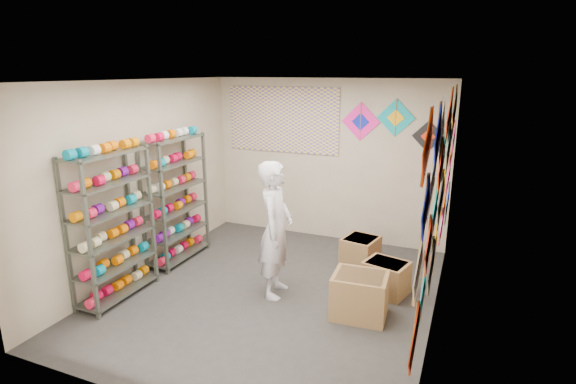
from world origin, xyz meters
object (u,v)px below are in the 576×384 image
at_px(shopkeeper, 276,230).
at_px(carton_b, 386,278).
at_px(carton_a, 360,295).
at_px(shelf_rack_front, 112,227).
at_px(carton_c, 360,252).
at_px(shelf_rack_back, 176,200).

relative_size(shopkeeper, carton_b, 3.31).
height_order(shopkeeper, carton_a, shopkeeper).
bearing_deg(carton_b, carton_a, -90.28).
height_order(shelf_rack_front, carton_b, shelf_rack_front).
distance_m(shopkeeper, carton_c, 1.62).
bearing_deg(shelf_rack_back, shopkeeper, -13.64).
relative_size(shelf_rack_back, carton_a, 3.04).
xyz_separation_m(carton_a, carton_c, (-0.33, 1.38, -0.04)).
relative_size(shelf_rack_front, carton_b, 3.58).
bearing_deg(shelf_rack_front, carton_b, 23.98).
height_order(shelf_rack_front, carton_c, shelf_rack_front).
bearing_deg(carton_a, carton_c, 99.44).
xyz_separation_m(shelf_rack_front, carton_c, (2.64, 2.10, -0.73)).
xyz_separation_m(shopkeeper, carton_b, (1.32, 0.55, -0.66)).
bearing_deg(shopkeeper, carton_c, -40.99).
bearing_deg(shelf_rack_front, carton_a, 13.70).
bearing_deg(carton_b, shelf_rack_front, -141.34).
bearing_deg(shopkeeper, shelf_rack_back, 68.20).
xyz_separation_m(shelf_rack_front, carton_b, (3.15, 1.40, -0.73)).
xyz_separation_m(shelf_rack_front, shopkeeper, (1.84, 0.85, -0.07)).
height_order(shelf_rack_front, shelf_rack_back, same).
bearing_deg(shopkeeper, shelf_rack_front, 106.80).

